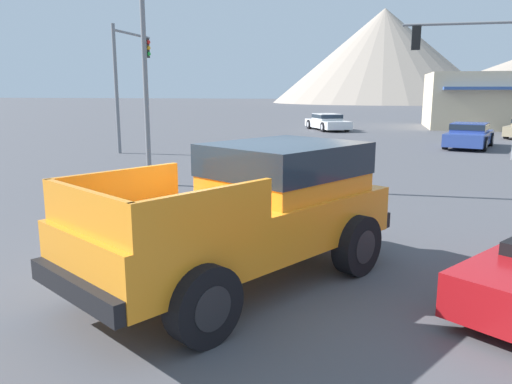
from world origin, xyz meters
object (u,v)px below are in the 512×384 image
parked_car_white (327,122)px  traffic_light_main (473,59)px  parked_car_blue (469,135)px  traffic_light_crosswalk (130,65)px  orange_pickup_truck (255,205)px  street_lamp_post (143,23)px

parked_car_white → traffic_light_main: 15.38m
traffic_light_main → parked_car_white: bearing=-63.1°
parked_car_blue → parked_car_white: (-7.59, 9.30, -0.03)m
traffic_light_crosswalk → traffic_light_main: bearing=-88.6°
parked_car_white → traffic_light_crosswalk: bearing=34.6°
orange_pickup_truck → parked_car_blue: bearing=103.2°
orange_pickup_truck → street_lamp_post: 8.65m
orange_pickup_truck → traffic_light_main: traffic_light_main is taller
parked_car_blue → traffic_light_main: 5.31m
traffic_light_main → street_lamp_post: 12.87m
orange_pickup_truck → traffic_light_main: bearing=101.5°
parked_car_blue → traffic_light_main: size_ratio=0.83×
parked_car_blue → parked_car_white: 12.00m
parked_car_blue → traffic_light_crosswalk: traffic_light_crosswalk is taller
parked_car_white → street_lamp_post: size_ratio=0.65×
orange_pickup_truck → traffic_light_main: 15.80m
parked_car_white → street_lamp_post: street_lamp_post is taller
parked_car_blue → orange_pickup_truck: bearing=-90.6°
orange_pickup_truck → street_lamp_post: size_ratio=0.70×
orange_pickup_truck → traffic_light_main: (5.17, 14.67, 2.78)m
orange_pickup_truck → traffic_light_main: size_ratio=0.96×
parked_car_blue → traffic_light_crosswalk: bearing=-146.5°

